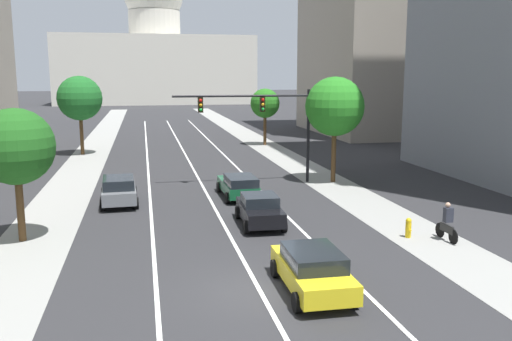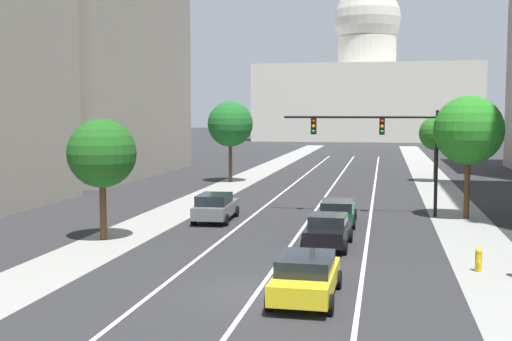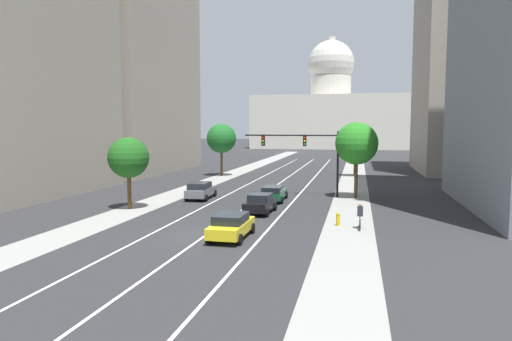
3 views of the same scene
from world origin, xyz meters
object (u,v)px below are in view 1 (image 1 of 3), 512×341
car_yellow (312,269)px  car_gray (119,190)px  car_green (239,185)px  cyclist (447,222)px  street_tree_near_left (80,98)px  street_tree_near_right (335,107)px  street_tree_mid_right (265,104)px  street_tree_mid_left (16,147)px  car_black (260,209)px  capitol_building (156,58)px  fire_hydrant (408,228)px  traffic_signal_mast (265,115)px

car_yellow → car_gray: bearing=26.3°
car_green → cyclist: size_ratio=2.68×
cyclist → street_tree_near_left: size_ratio=0.24×
street_tree_near_right → street_tree_mid_right: bearing=90.7°
street_tree_mid_right → street_tree_mid_left: street_tree_mid_left is taller
car_gray → cyclist: (14.32, -10.04, 0.03)m
cyclist → car_black: bearing=59.7°
capitol_building → street_tree_near_right: (8.85, -109.68, -6.23)m
cyclist → street_tree_near_right: size_ratio=0.24×
car_gray → street_tree_mid_left: street_tree_mid_left is taller
car_black → car_green: car_black is taller
fire_hydrant → street_tree_near_left: bearing=119.7°
fire_hydrant → street_tree_mid_left: size_ratio=0.16×
traffic_signal_mast → street_tree_mid_right: traffic_signal_mast is taller
traffic_signal_mast → street_tree_mid_right: (4.46, 19.74, -0.33)m
street_tree_mid_right → car_black: bearing=-103.1°
cyclist → street_tree_mid_right: bearing=-0.3°
car_yellow → cyclist: 8.59m
car_black → fire_hydrant: 6.94m
street_tree_mid_right → car_green: bearing=-106.3°
street_tree_mid_right → street_tree_near_right: (0.24, -20.07, 0.81)m
car_black → fire_hydrant: car_black is taller
street_tree_near_right → street_tree_mid_left: 20.43m
car_black → car_yellow: 8.36m
car_black → car_green: bearing=1.9°
fire_hydrant → cyclist: 1.67m
car_black → street_tree_near_left: bearing=24.4°
capitol_building → street_tree_mid_right: size_ratio=8.30×
car_black → street_tree_near_left: size_ratio=0.58×
car_yellow → fire_hydrant: car_yellow is taller
capitol_building → street_tree_near_right: capitol_building is taller
street_tree_near_left → car_black: bearing=-67.5°
fire_hydrant → traffic_signal_mast: bearing=105.3°
car_gray → traffic_signal_mast: size_ratio=0.51×
car_yellow → street_tree_near_left: size_ratio=0.63×
street_tree_near_right → capitol_building: bearing=94.6°
car_green → street_tree_mid_right: (6.90, 23.59, 3.50)m
street_tree_mid_right → street_tree_near_right: 20.09m
fire_hydrant → cyclist: size_ratio=0.53×
street_tree_near_left → street_tree_mid_right: bearing=10.7°
cyclist → street_tree_near_right: 14.30m
car_green → street_tree_mid_left: street_tree_mid_left is taller
street_tree_mid_right → street_tree_near_right: street_tree_near_right is taller
car_black → street_tree_mid_left: bearing=93.9°
cyclist → street_tree_mid_left: size_ratio=0.30×
capitol_building → cyclist: capitol_building is taller
car_yellow → cyclist: cyclist is taller
car_gray → cyclist: cyclist is taller
car_yellow → street_tree_near_right: 19.72m
car_green → street_tree_near_right: 9.05m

